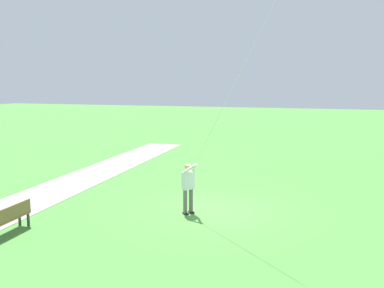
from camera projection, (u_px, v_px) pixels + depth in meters
ground_plane at (213, 210)px, 14.36m from camera, size 120.00×120.00×0.00m
walkway_path at (11, 209)px, 14.51m from camera, size 3.10×32.04×0.02m
person_kite_flyer at (188, 184)px, 13.82m from camera, size 0.61×0.56×1.83m
park_bench_near_walkway at (10, 217)px, 12.07m from camera, size 0.47×1.51×0.88m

